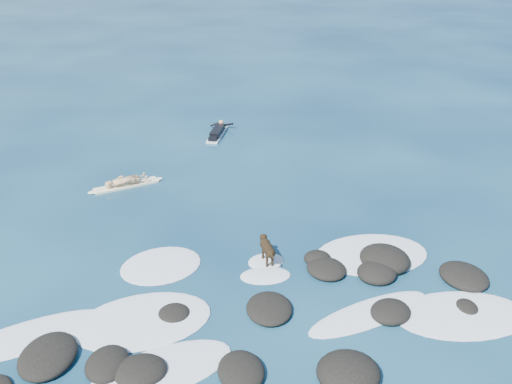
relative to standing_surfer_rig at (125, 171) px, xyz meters
name	(u,v)px	position (x,y,z in m)	size (l,w,h in m)	color
ground	(266,289)	(2.09, -8.10, -0.65)	(160.00, 160.00, 0.00)	#0A2642
reef_rocks	(300,316)	(2.34, -9.63, -0.54)	(14.14, 6.16, 0.62)	black
breaking_foam	(254,306)	(1.49, -8.65, -0.64)	(14.28, 7.98, 0.12)	white
standing_surfer_rig	(125,171)	(0.00, 0.00, 0.00)	(2.92, 0.66, 1.66)	#FFF7CB
paddling_surfer_rig	(218,132)	(5.13, 3.82, -0.50)	(1.86, 2.38, 0.45)	white
dog	(267,248)	(2.69, -6.89, -0.14)	(0.42, 1.22, 0.78)	black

